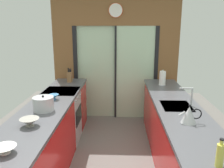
% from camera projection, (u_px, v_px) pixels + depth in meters
% --- Properties ---
extents(ground_plane, '(5.04, 7.60, 0.02)m').
position_uv_depth(ground_plane, '(113.00, 162.00, 3.52)').
color(ground_plane, slate).
extents(back_wall_unit, '(2.64, 0.12, 2.70)m').
position_uv_depth(back_wall_unit, '(116.00, 49.00, 4.90)').
color(back_wall_unit, brown).
rests_on(back_wall_unit, ground_plane).
extents(left_counter_run, '(0.62, 3.80, 0.92)m').
position_uv_depth(left_counter_run, '(41.00, 148.00, 2.99)').
color(left_counter_run, red).
rests_on(left_counter_run, ground_plane).
extents(right_counter_run, '(0.62, 3.80, 0.92)m').
position_uv_depth(right_counter_run, '(180.00, 145.00, 3.09)').
color(right_counter_run, red).
rests_on(right_counter_run, ground_plane).
extents(sink_faucet, '(0.19, 0.02, 0.26)m').
position_uv_depth(sink_faucet, '(190.00, 94.00, 3.17)').
color(sink_faucet, '#B7BABC').
rests_on(sink_faucet, right_counter_run).
extents(oven_range, '(0.60, 0.60, 0.92)m').
position_uv_depth(oven_range, '(62.00, 116.00, 4.07)').
color(oven_range, '#B7BABC').
rests_on(oven_range, ground_plane).
extents(mixing_bowl_near, '(0.21, 0.21, 0.06)m').
position_uv_depth(mixing_bowl_near, '(5.00, 150.00, 2.01)').
color(mixing_bowl_near, silver).
rests_on(mixing_bowl_near, left_counter_run).
extents(mixing_bowl_mid, '(0.21, 0.21, 0.09)m').
position_uv_depth(mixing_bowl_mid, '(30.00, 122.00, 2.56)').
color(mixing_bowl_mid, gray).
rests_on(mixing_bowl_mid, left_counter_run).
extents(mixing_bowl_far, '(0.15, 0.15, 0.08)m').
position_uv_depth(mixing_bowl_far, '(54.00, 97.00, 3.48)').
color(mixing_bowl_far, teal).
rests_on(mixing_bowl_far, left_counter_run).
extents(knife_block, '(0.08, 0.14, 0.28)m').
position_uv_depth(knife_block, '(70.00, 77.00, 4.57)').
color(knife_block, brown).
rests_on(knife_block, left_counter_run).
extents(stock_pot, '(0.27, 0.27, 0.21)m').
position_uv_depth(stock_pot, '(43.00, 104.00, 3.02)').
color(stock_pot, '#B7BABC').
rests_on(stock_pot, left_counter_run).
extents(kettle, '(0.26, 0.17, 0.22)m').
position_uv_depth(kettle, '(189.00, 115.00, 2.63)').
color(kettle, '#B7BABC').
rests_on(kettle, right_counter_run).
extents(soap_bottle, '(0.06, 0.06, 0.24)m').
position_uv_depth(soap_bottle, '(220.00, 155.00, 1.80)').
color(soap_bottle, '#D1CC4C').
rests_on(soap_bottle, right_counter_run).
extents(paper_towel_roll, '(0.13, 0.13, 0.29)m').
position_uv_depth(paper_towel_roll, '(162.00, 78.00, 4.31)').
color(paper_towel_roll, '#B7BABC').
rests_on(paper_towel_roll, right_counter_run).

